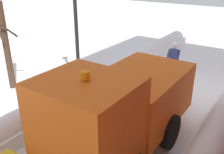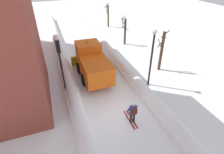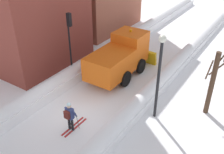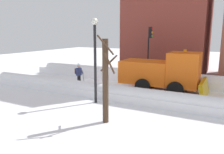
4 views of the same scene
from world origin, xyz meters
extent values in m
plane|color=white|center=(0.00, 10.00, 0.00)|extent=(80.00, 80.00, 0.00)
cube|color=white|center=(-2.75, 10.00, 0.33)|extent=(1.10, 36.00, 0.66)
cylinder|color=white|center=(-2.75, 10.00, 0.66)|extent=(0.90, 34.20, 0.90)
cube|color=white|center=(2.75, 10.00, 0.25)|extent=(1.10, 36.00, 0.50)
cylinder|color=white|center=(2.75, 10.00, 0.50)|extent=(0.90, 34.20, 0.90)
cube|color=orange|center=(-0.39, 4.39, 1.40)|extent=(2.30, 3.40, 1.60)
cube|color=orange|center=(-0.39, 7.09, 1.75)|extent=(2.20, 2.00, 2.30)
cube|color=black|center=(-0.39, 8.05, 2.26)|extent=(1.85, 0.06, 1.01)
cube|color=gold|center=(-0.39, 8.44, 0.55)|extent=(3.20, 0.46, 1.13)
cylinder|color=orange|center=(-0.39, 7.09, 3.02)|extent=(0.20, 0.20, 0.18)
cylinder|color=black|center=(-1.54, 6.79, 0.55)|extent=(0.25, 1.10, 1.10)
cylinder|color=black|center=(0.76, 6.79, 0.55)|extent=(0.25, 1.10, 1.10)
cylinder|color=black|center=(-1.54, 4.59, 0.55)|extent=(0.25, 1.10, 1.10)
cylinder|color=black|center=(0.76, 4.59, 0.55)|extent=(0.25, 1.10, 1.10)
cylinder|color=black|center=(0.47, -0.89, 0.41)|extent=(0.14, 0.14, 0.82)
cylinder|color=black|center=(0.69, -0.89, 0.41)|extent=(0.14, 0.14, 0.82)
cube|color=navy|center=(0.58, -0.89, 1.13)|extent=(0.42, 0.26, 0.62)
cube|color=#591E19|center=(0.58, -1.10, 1.16)|extent=(0.32, 0.16, 0.44)
sphere|color=tan|center=(0.58, -0.89, 1.60)|extent=(0.24, 0.24, 0.24)
sphere|color=silver|center=(0.58, -0.89, 1.70)|extent=(0.22, 0.22, 0.22)
cylinder|color=navy|center=(0.32, -0.79, 1.16)|extent=(0.09, 0.33, 0.56)
cylinder|color=navy|center=(0.84, -0.79, 1.16)|extent=(0.09, 0.33, 0.56)
cube|color=maroon|center=(0.47, -0.64, 0.01)|extent=(0.09, 1.80, 0.03)
cube|color=maroon|center=(0.69, -0.64, 0.01)|extent=(0.09, 1.80, 0.03)
cylinder|color=#262628|center=(0.28, -0.67, 0.60)|extent=(0.02, 0.19, 1.19)
cylinder|color=#262628|center=(0.88, -0.67, 0.60)|extent=(0.02, 0.19, 1.19)
cylinder|color=black|center=(-3.22, 3.61, 1.89)|extent=(0.12, 0.12, 3.77)
cube|color=black|center=(-3.22, 3.75, 4.22)|extent=(0.28, 0.24, 0.90)
sphere|color=red|center=(-3.22, 3.88, 4.50)|extent=(0.18, 0.18, 0.18)
sphere|color=gold|center=(-3.22, 3.88, 4.22)|extent=(0.18, 0.18, 0.18)
sphere|color=green|center=(-3.22, 3.88, 3.94)|extent=(0.18, 0.18, 0.18)
cylinder|color=black|center=(3.86, 2.69, 2.32)|extent=(0.16, 0.16, 4.64)
sphere|color=silver|center=(3.86, 2.69, 4.82)|extent=(0.40, 0.40, 0.40)
cylinder|color=#473122|center=(6.25, 4.69, 1.97)|extent=(0.28, 0.28, 3.93)
cylinder|color=#473122|center=(6.29, 4.94, 2.83)|extent=(0.76, 0.19, 1.04)
cylinder|color=#473122|center=(6.47, 4.82, 3.67)|extent=(0.41, 0.70, 0.91)
cylinder|color=#473122|center=(5.95, 4.71, 2.79)|extent=(0.12, 0.91, 0.84)
cylinder|color=#3C3B27|center=(5.69, 12.14, 1.69)|extent=(0.28, 0.28, 3.37)
cylinder|color=#3C3B27|center=(5.39, 12.27, 2.91)|extent=(0.41, 0.93, 1.25)
cylinder|color=#3C3B27|center=(5.59, 11.87, 2.24)|extent=(0.81, 0.42, 0.62)
cylinder|color=#3C3B27|center=(5.36, 12.09, 3.02)|extent=(0.19, 1.00, 0.80)
cylinder|color=#3C3B27|center=(5.57, 12.41, 3.36)|extent=(0.82, 0.49, 0.65)
cylinder|color=#4E3C26|center=(6.21, 20.33, 1.75)|extent=(0.28, 0.28, 3.50)
cylinder|color=#4E3C26|center=(6.13, 20.55, 2.50)|extent=(0.66, 0.33, 0.71)
cylinder|color=#4E3C26|center=(6.01, 20.46, 3.20)|extent=(0.42, 0.65, 1.13)
cylinder|color=#4E3C26|center=(5.96, 20.43, 2.99)|extent=(0.30, 0.80, 0.82)
cylinder|color=#4E3C26|center=(6.08, 20.74, 3.39)|extent=(1.18, 0.53, 0.91)
camera|label=1|loc=(-3.70, 10.87, 5.11)|focal=40.24mm
camera|label=2|loc=(-3.65, -8.45, 9.10)|focal=28.46mm
camera|label=3|loc=(8.32, -8.59, 9.67)|focal=41.51mm
camera|label=4|loc=(15.05, 9.56, 4.19)|focal=35.80mm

